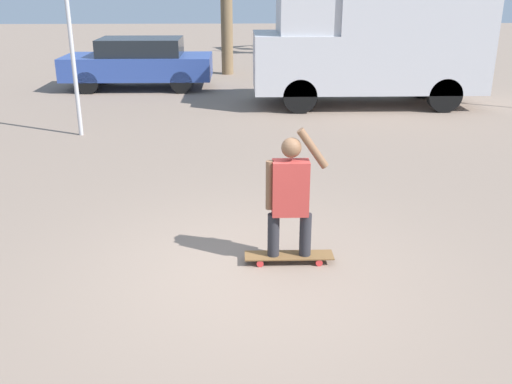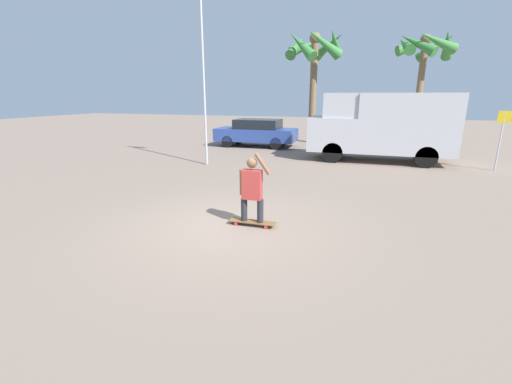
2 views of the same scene
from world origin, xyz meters
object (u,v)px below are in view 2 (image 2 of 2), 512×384
palm_tree_near_van (425,50)px  palm_tree_center_background (315,52)px  person_skateboarder (252,186)px  parked_car_blue (257,132)px  camper_van (383,125)px  flagpole (204,61)px  street_sign (502,133)px  skateboard (252,222)px

palm_tree_near_van → palm_tree_center_background: 8.05m
person_skateboarder → palm_tree_center_background: 15.29m
parked_car_blue → palm_tree_center_background: (2.67, 2.83, 4.45)m
camper_van → flagpole: size_ratio=0.81×
camper_van → flagpole: flagpole is taller
street_sign → flagpole: bearing=-168.4°
person_skateboarder → palm_tree_center_background: palm_tree_center_background is taller
camper_van → palm_tree_center_background: (-3.91, 5.50, 3.66)m
parked_car_blue → flagpole: (-0.33, -5.69, 3.30)m
skateboard → parked_car_blue: 12.37m
skateboard → parked_car_blue: bearing=107.2°
skateboard → flagpole: (-3.98, 6.10, 4.02)m
camper_van → palm_tree_near_van: bearing=76.0°
parked_car_blue → street_sign: 11.32m
palm_tree_near_van → flagpole: (-9.46, -13.30, -1.56)m
camper_van → palm_tree_near_van: palm_tree_near_van is taller
palm_tree_center_background → person_skateboarder: bearing=-86.1°
camper_van → palm_tree_near_van: (2.56, 10.28, 4.06)m
parked_car_blue → palm_tree_near_van: (9.13, 7.61, 4.85)m
person_skateboarder → palm_tree_near_van: size_ratio=0.23×
person_skateboarder → palm_tree_near_van: 20.71m
person_skateboarder → camper_van: (2.92, 9.12, 0.69)m
camper_van → street_sign: (4.21, -0.73, -0.14)m
skateboard → camper_van: size_ratio=0.18×
camper_van → street_sign: bearing=-9.9°
person_skateboarder → palm_tree_center_background: (-0.99, 14.62, 4.35)m
camper_van → parked_car_blue: (-6.57, 2.67, -0.79)m
skateboard → street_sign: bearing=49.7°
palm_tree_near_van → flagpole: flagpole is taller
person_skateboarder → parked_car_blue: 12.35m
palm_tree_near_van → street_sign: size_ratio=3.04×
person_skateboarder → street_sign: size_ratio=0.69×
person_skateboarder → camper_van: 9.60m
parked_car_blue → palm_tree_near_van: bearing=39.8°
palm_tree_near_van → parked_car_blue: bearing=-140.2°
palm_tree_center_background → flagpole: flagpole is taller
skateboard → person_skateboarder: 0.82m
camper_van → street_sign: 4.27m
palm_tree_near_van → street_sign: (1.65, -11.01, -4.20)m
skateboard → parked_car_blue: parked_car_blue is taller
camper_van → flagpole: 7.94m
skateboard → street_sign: street_sign is taller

